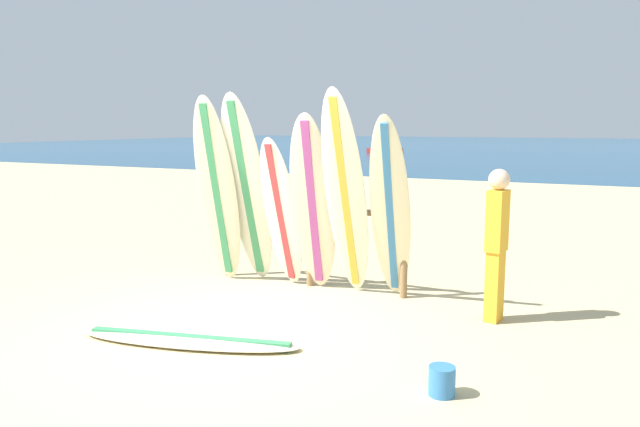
{
  "coord_description": "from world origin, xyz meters",
  "views": [
    {
      "loc": [
        3.43,
        -4.79,
        2.09
      ],
      "look_at": [
        -0.02,
        2.34,
        0.92
      ],
      "focal_mm": 33.73,
      "sensor_mm": 36.0,
      "label": 1
    }
  ],
  "objects_px": {
    "surfboard_rack": "(310,230)",
    "surfboard_leaning_center": "(313,204)",
    "beachgoer_standing": "(497,239)",
    "surfboard_lying_on_sand": "(189,339)",
    "sand_bucket": "(442,381)",
    "small_boat_offshore": "(385,150)",
    "surfboard_leaning_center_left": "(281,213)",
    "surfboard_leaning_left": "(247,191)",
    "surfboard_leaning_far_left": "(217,191)",
    "surfboard_leaning_center_right": "(346,197)",
    "surfboard_leaning_right": "(390,211)"
  },
  "relations": [
    {
      "from": "surfboard_rack",
      "to": "surfboard_leaning_center",
      "type": "distance_m",
      "value": 0.5
    },
    {
      "from": "beachgoer_standing",
      "to": "surfboard_leaning_center",
      "type": "bearing_deg",
      "value": 176.4
    },
    {
      "from": "surfboard_lying_on_sand",
      "to": "sand_bucket",
      "type": "xyz_separation_m",
      "value": [
        2.49,
        -0.06,
        0.08
      ]
    },
    {
      "from": "small_boat_offshore",
      "to": "sand_bucket",
      "type": "xyz_separation_m",
      "value": [
        14.11,
        -38.04,
        -0.14
      ]
    },
    {
      "from": "surfboard_lying_on_sand",
      "to": "beachgoer_standing",
      "type": "distance_m",
      "value": 3.32
    },
    {
      "from": "surfboard_rack",
      "to": "surfboard_leaning_center_left",
      "type": "height_order",
      "value": "surfboard_leaning_center_left"
    },
    {
      "from": "surfboard_rack",
      "to": "surfboard_leaning_left",
      "type": "bearing_deg",
      "value": -157.88
    },
    {
      "from": "surfboard_leaning_far_left",
      "to": "surfboard_leaning_center_right",
      "type": "xyz_separation_m",
      "value": [
        1.81,
        0.0,
        0.02
      ]
    },
    {
      "from": "surfboard_leaning_center_right",
      "to": "beachgoer_standing",
      "type": "xyz_separation_m",
      "value": [
        1.73,
        0.01,
        -0.35
      ]
    },
    {
      "from": "surfboard_leaning_right",
      "to": "sand_bucket",
      "type": "xyz_separation_m",
      "value": [
        1.18,
        -2.13,
        -0.99
      ]
    },
    {
      "from": "surfboard_rack",
      "to": "surfboard_lying_on_sand",
      "type": "xyz_separation_m",
      "value": [
        -0.12,
        -2.37,
        -0.71
      ]
    },
    {
      "from": "surfboard_leaning_right",
      "to": "small_boat_offshore",
      "type": "height_order",
      "value": "surfboard_leaning_right"
    },
    {
      "from": "surfboard_lying_on_sand",
      "to": "beachgoer_standing",
      "type": "xyz_separation_m",
      "value": [
        2.53,
        1.95,
        0.87
      ]
    },
    {
      "from": "surfboard_leaning_center",
      "to": "surfboard_leaning_right",
      "type": "distance_m",
      "value": 1.01
    },
    {
      "from": "surfboard_leaning_far_left",
      "to": "beachgoer_standing",
      "type": "height_order",
      "value": "surfboard_leaning_far_left"
    },
    {
      "from": "surfboard_leaning_center_left",
      "to": "surfboard_leaning_center_right",
      "type": "distance_m",
      "value": 1.01
    },
    {
      "from": "surfboard_leaning_left",
      "to": "surfboard_leaning_center_left",
      "type": "xyz_separation_m",
      "value": [
        0.48,
        0.04,
        -0.27
      ]
    },
    {
      "from": "surfboard_leaning_center",
      "to": "sand_bucket",
      "type": "height_order",
      "value": "surfboard_leaning_center"
    },
    {
      "from": "surfboard_leaning_center_left",
      "to": "surfboard_leaning_right",
      "type": "height_order",
      "value": "surfboard_leaning_right"
    },
    {
      "from": "surfboard_leaning_left",
      "to": "surfboard_rack",
      "type": "bearing_deg",
      "value": 22.12
    },
    {
      "from": "surfboard_leaning_center_left",
      "to": "surfboard_leaning_center_right",
      "type": "relative_size",
      "value": 0.78
    },
    {
      "from": "surfboard_leaning_center_left",
      "to": "beachgoer_standing",
      "type": "distance_m",
      "value": 2.69
    },
    {
      "from": "surfboard_leaning_right",
      "to": "surfboard_leaning_far_left",
      "type": "bearing_deg",
      "value": -176.95
    },
    {
      "from": "surfboard_leaning_left",
      "to": "surfboard_lying_on_sand",
      "type": "distance_m",
      "value": 2.48
    },
    {
      "from": "surfboard_leaning_center_left",
      "to": "small_boat_offshore",
      "type": "distance_m",
      "value": 37.67
    },
    {
      "from": "surfboard_leaning_center_left",
      "to": "sand_bucket",
      "type": "relative_size",
      "value": 8.37
    },
    {
      "from": "surfboard_leaning_center_left",
      "to": "sand_bucket",
      "type": "bearing_deg",
      "value": -39.34
    },
    {
      "from": "surfboard_rack",
      "to": "small_boat_offshore",
      "type": "bearing_deg",
      "value": 108.23
    },
    {
      "from": "surfboard_leaning_right",
      "to": "surfboard_lying_on_sand",
      "type": "bearing_deg",
      "value": -122.38
    },
    {
      "from": "surfboard_leaning_far_left",
      "to": "surfboard_leaning_center_right",
      "type": "distance_m",
      "value": 1.81
    },
    {
      "from": "beachgoer_standing",
      "to": "sand_bucket",
      "type": "distance_m",
      "value": 2.16
    },
    {
      "from": "surfboard_leaning_center_right",
      "to": "sand_bucket",
      "type": "distance_m",
      "value": 2.86
    },
    {
      "from": "surfboard_leaning_left",
      "to": "surfboard_leaning_center_right",
      "type": "xyz_separation_m",
      "value": [
        1.44,
        -0.12,
        0.01
      ]
    },
    {
      "from": "surfboard_leaning_far_left",
      "to": "surfboard_leaning_center",
      "type": "distance_m",
      "value": 1.32
    },
    {
      "from": "surfboard_leaning_left",
      "to": "surfboard_leaning_center_left",
      "type": "height_order",
      "value": "surfboard_leaning_left"
    },
    {
      "from": "surfboard_leaning_center_left",
      "to": "surfboard_leaning_center",
      "type": "bearing_deg",
      "value": -1.79
    },
    {
      "from": "surfboard_leaning_left",
      "to": "surfboard_leaning_right",
      "type": "relative_size",
      "value": 1.12
    },
    {
      "from": "surfboard_leaning_right",
      "to": "sand_bucket",
      "type": "relative_size",
      "value": 9.5
    },
    {
      "from": "surfboard_leaning_center_right",
      "to": "small_boat_offshore",
      "type": "height_order",
      "value": "surfboard_leaning_center_right"
    },
    {
      "from": "surfboard_leaning_right",
      "to": "surfboard_leaning_center",
      "type": "bearing_deg",
      "value": 178.48
    },
    {
      "from": "surfboard_leaning_far_left",
      "to": "surfboard_leaning_right",
      "type": "bearing_deg",
      "value": 3.05
    },
    {
      "from": "surfboard_leaning_far_left",
      "to": "beachgoer_standing",
      "type": "relative_size",
      "value": 1.5
    },
    {
      "from": "surfboard_rack",
      "to": "surfboard_leaning_far_left",
      "type": "distance_m",
      "value": 1.3
    },
    {
      "from": "surfboard_rack",
      "to": "sand_bucket",
      "type": "bearing_deg",
      "value": -45.7
    },
    {
      "from": "surfboard_leaning_center",
      "to": "sand_bucket",
      "type": "distance_m",
      "value": 3.23
    },
    {
      "from": "surfboard_rack",
      "to": "surfboard_leaning_center_right",
      "type": "xyz_separation_m",
      "value": [
        0.68,
        -0.42,
        0.51
      ]
    },
    {
      "from": "surfboard_leaning_far_left",
      "to": "surfboard_leaning_right",
      "type": "height_order",
      "value": "surfboard_leaning_far_left"
    },
    {
      "from": "surfboard_leaning_center_right",
      "to": "surfboard_lying_on_sand",
      "type": "xyz_separation_m",
      "value": [
        -0.8,
        -1.95,
        -1.22
      ]
    },
    {
      "from": "surfboard_leaning_center_left",
      "to": "surfboard_leaning_left",
      "type": "bearing_deg",
      "value": -175.05
    },
    {
      "from": "surfboard_rack",
      "to": "surfboard_leaning_center_right",
      "type": "bearing_deg",
      "value": -31.81
    }
  ]
}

